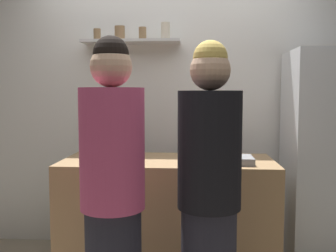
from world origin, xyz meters
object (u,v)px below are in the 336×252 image
utensil_holder (118,150)px  water_bottle_plastic (92,144)px  wine_bottle_dark_glass (135,139)px  person_pink_top (113,200)px  refrigerator (323,159)px  person_blonde (209,200)px  baking_pan (228,160)px  wine_bottle_amber_glass (117,140)px

utensil_holder → water_bottle_plastic: water_bottle_plastic is taller
wine_bottle_dark_glass → person_pink_top: bearing=-87.7°
refrigerator → person_pink_top: (-1.46, -1.19, -0.03)m
person_pink_top → person_blonde: size_ratio=1.01×
wine_bottle_dark_glass → person_blonde: 1.17m
refrigerator → person_pink_top: size_ratio=1.03×
person_pink_top → person_blonde: bearing=58.8°
wine_bottle_dark_glass → water_bottle_plastic: wine_bottle_dark_glass is taller
baking_pan → person_blonde: person_blonde is taller
wine_bottle_dark_glass → utensil_holder: bearing=-119.0°
refrigerator → wine_bottle_amber_glass: size_ratio=5.74×
wine_bottle_amber_glass → person_blonde: person_blonde is taller
baking_pan → wine_bottle_dark_glass: bearing=153.7°
baking_pan → utensil_holder: 0.83m
baking_pan → wine_bottle_amber_glass: (-0.87, 0.40, 0.09)m
refrigerator → baking_pan: size_ratio=5.12×
utensil_holder → person_blonde: (0.65, -0.82, -0.15)m
refrigerator → person_blonde: bearing=-130.6°
utensil_holder → water_bottle_plastic: bearing=-164.2°
wine_bottle_amber_glass → wine_bottle_dark_glass: size_ratio=0.89×
refrigerator → wine_bottle_amber_glass: refrigerator is taller
refrigerator → utensil_holder: bearing=-169.7°
baking_pan → person_blonde: size_ratio=0.20×
wine_bottle_amber_glass → wine_bottle_dark_glass: bearing=-18.1°
water_bottle_plastic → person_pink_top: bearing=-68.4°
wine_bottle_amber_glass → water_bottle_plastic: 0.32m
wine_bottle_amber_glass → water_bottle_plastic: bearing=-114.0°
person_pink_top → wine_bottle_dark_glass: bearing=143.1°
utensil_holder → person_pink_top: bearing=-80.7°
refrigerator → person_blonde: 1.47m
refrigerator → person_pink_top: refrigerator is taller
person_pink_top → water_bottle_plastic: bearing=162.3°
wine_bottle_amber_glass → person_blonde: 1.29m
refrigerator → utensil_holder: (-1.61, -0.29, 0.11)m
baking_pan → utensil_holder: utensil_holder is taller
refrigerator → water_bottle_plastic: (-1.80, -0.35, 0.16)m
wine_bottle_amber_glass → person_pink_top: size_ratio=0.18×
person_pink_top → person_blonde: (0.51, 0.07, -0.01)m
utensil_holder → wine_bottle_amber_glass: wine_bottle_amber_glass is taller
refrigerator → water_bottle_plastic: 1.84m
person_blonde → baking_pan: bearing=-49.5°
baking_pan → person_pink_top: 0.99m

